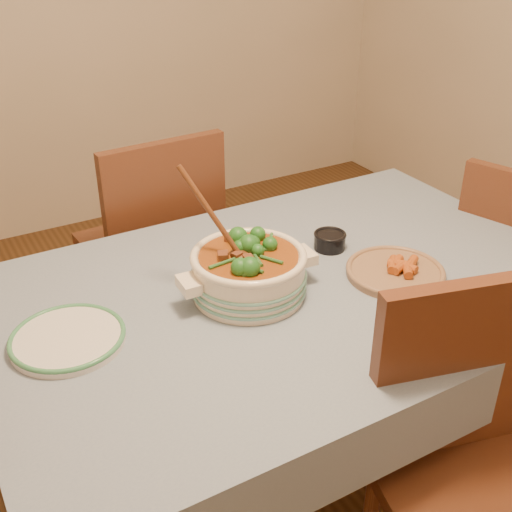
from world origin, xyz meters
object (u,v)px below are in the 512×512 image
(stew_casserole, at_px, (248,269))
(white_plate, at_px, (68,338))
(chair_far, at_px, (156,240))
(chair_near, at_px, (477,463))
(condiment_bowl, at_px, (330,240))
(dining_table, at_px, (289,313))
(fried_plate, at_px, (395,270))

(stew_casserole, bearing_deg, white_plate, 176.67)
(chair_far, xyz_separation_m, chair_near, (0.23, -1.40, -0.00))
(condiment_bowl, height_order, chair_near, chair_near)
(chair_near, bearing_deg, dining_table, 117.24)
(fried_plate, height_order, chair_near, chair_near)
(condiment_bowl, xyz_separation_m, chair_far, (-0.32, 0.67, -0.23))
(condiment_bowl, relative_size, chair_near, 0.12)
(dining_table, xyz_separation_m, chair_far, (-0.09, 0.79, -0.11))
(stew_casserole, xyz_separation_m, chair_far, (0.03, 0.77, -0.28))
(condiment_bowl, xyz_separation_m, fried_plate, (0.07, -0.23, -0.01))
(chair_far, bearing_deg, chair_near, 96.46)
(white_plate, relative_size, fried_plate, 0.90)
(dining_table, bearing_deg, chair_far, 96.73)
(stew_casserole, relative_size, chair_far, 0.40)
(condiment_bowl, bearing_deg, chair_near, -96.84)
(condiment_bowl, distance_m, chair_far, 0.78)
(condiment_bowl, height_order, fried_plate, condiment_bowl)
(dining_table, height_order, stew_casserole, stew_casserole)
(stew_casserole, relative_size, white_plate, 1.35)
(condiment_bowl, height_order, chair_far, chair_far)
(stew_casserole, distance_m, chair_near, 0.73)
(stew_casserole, height_order, chair_far, stew_casserole)
(dining_table, relative_size, condiment_bowl, 13.97)
(dining_table, xyz_separation_m, fried_plate, (0.29, -0.11, 0.11))
(white_plate, xyz_separation_m, condiment_bowl, (0.83, 0.08, 0.02))
(dining_table, xyz_separation_m, white_plate, (-0.61, 0.05, 0.10))
(stew_casserole, height_order, white_plate, stew_casserole)
(condiment_bowl, xyz_separation_m, chair_near, (-0.09, -0.73, -0.23))
(stew_casserole, xyz_separation_m, condiment_bowl, (0.34, 0.10, -0.05))
(condiment_bowl, bearing_deg, stew_casserole, -163.24)
(fried_plate, bearing_deg, stew_casserole, 162.94)
(chair_far, bearing_deg, condiment_bowl, 112.51)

